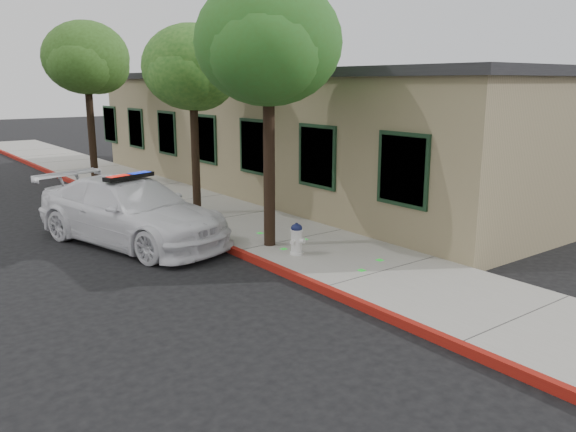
# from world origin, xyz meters

# --- Properties ---
(ground) EXTENTS (120.00, 120.00, 0.00)m
(ground) POSITION_xyz_m (0.00, 0.00, 0.00)
(ground) COLOR black
(ground) RESTS_ON ground
(sidewalk) EXTENTS (3.20, 60.00, 0.15)m
(sidewalk) POSITION_xyz_m (1.60, 3.00, 0.07)
(sidewalk) COLOR gray
(sidewalk) RESTS_ON ground
(red_curb) EXTENTS (0.14, 60.00, 0.16)m
(red_curb) POSITION_xyz_m (0.06, 3.00, 0.08)
(red_curb) COLOR maroon
(red_curb) RESTS_ON ground
(clapboard_building) EXTENTS (7.30, 20.89, 4.24)m
(clapboard_building) POSITION_xyz_m (6.69, 9.00, 2.13)
(clapboard_building) COLOR #8F7E5E
(clapboard_building) RESTS_ON ground
(police_car) EXTENTS (3.71, 5.91, 1.72)m
(police_car) POSITION_xyz_m (-1.41, 5.56, 0.80)
(police_car) COLOR white
(police_car) RESTS_ON ground
(fire_hydrant) EXTENTS (0.41, 0.36, 0.71)m
(fire_hydrant) POSITION_xyz_m (0.90, 1.97, 0.51)
(fire_hydrant) COLOR silver
(fire_hydrant) RESTS_ON sidewalk
(street_tree_near) EXTENTS (3.27, 3.28, 5.94)m
(street_tree_near) POSITION_xyz_m (0.88, 2.94, 4.58)
(street_tree_near) COLOR black
(street_tree_near) RESTS_ON sidewalk
(street_tree_mid) EXTENTS (2.82, 2.84, 5.30)m
(street_tree_mid) POSITION_xyz_m (1.16, 7.02, 4.15)
(street_tree_mid) COLOR black
(street_tree_mid) RESTS_ON sidewalk
(street_tree_far) EXTENTS (3.25, 3.18, 5.93)m
(street_tree_far) POSITION_xyz_m (0.74, 14.26, 4.61)
(street_tree_far) COLOR black
(street_tree_far) RESTS_ON sidewalk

